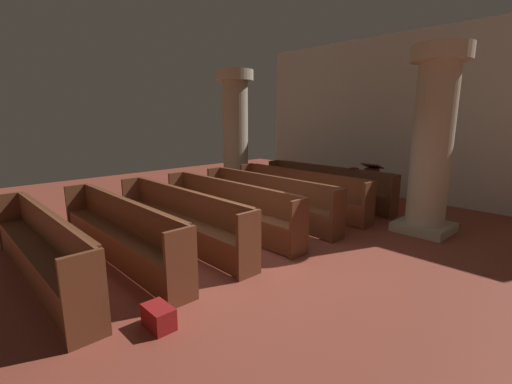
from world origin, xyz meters
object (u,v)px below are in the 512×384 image
Objects in this scene: pew_row_0 at (326,184)px; pew_row_5 at (119,229)px; pew_row_2 at (267,197)px; kneeler_box_red at (159,317)px; pew_row_1 at (299,190)px; hymn_book at (354,168)px; lectern at (371,187)px; pew_row_4 at (180,216)px; pillar_far_side at (235,131)px; pew_row_3 at (228,205)px; pew_row_6 at (40,247)px; pillar_aisle_side at (433,139)px.

pew_row_5 is (0.00, -5.59, 0.00)m from pew_row_0.
pew_row_2 is 4.40m from kneeler_box_red.
pew_row_1 is 20.71× the size of hymn_book.
lectern is (0.81, 2.00, -0.08)m from pew_row_1.
pew_row_4 is 5.41m from lectern.
pew_row_0 and pew_row_1 have the same top height.
pew_row_0 is 1.00× the size of pew_row_4.
pew_row_3 is at bearing -42.71° from pillar_far_side.
pillar_far_side reaches higher than kneeler_box_red.
pew_row_6 is 7.63m from lectern.
hymn_book is (0.69, 6.89, 0.47)m from pew_row_6.
pew_row_5 is at bearing -60.16° from pillar_far_side.
pew_row_3 is 3.94m from pillar_far_side.
pew_row_5 and pew_row_6 have the same top height.
pew_row_6 is 6.60m from pillar_far_side.
pew_row_6 is at bearing -90.00° from pew_row_5.
pew_row_0 is at bearing 90.00° from pew_row_5.
pillar_far_side is (-2.72, 1.40, 1.34)m from pew_row_2.
pew_row_5 is 5.95m from pillar_aisle_side.
pew_row_2 and pew_row_4 have the same top height.
pew_row_5 is 1.00× the size of pew_row_6.
pillar_far_side is at bearing 126.87° from pew_row_4.
pew_row_3 and pew_row_6 have the same top height.
pillar_far_side is at bearing 119.84° from pew_row_5.
pew_row_1 is 5.41m from kneeler_box_red.
pew_row_0 is 1.00× the size of pew_row_6.
pew_row_3 is 1.00× the size of pew_row_4.
pew_row_5 is at bearing -118.58° from pillar_aisle_side.
lectern is (-1.96, 1.38, -1.41)m from pillar_aisle_side.
lectern is 7.08m from kneeler_box_red.
pew_row_6 is (0.00, -5.59, 0.00)m from pew_row_1.
lectern is at bearing 81.40° from pew_row_4.
pew_row_4 is 2.69m from kneeler_box_red.
pew_row_5 is 20.71× the size of hymn_book.
pew_row_6 is 6.94m from hymn_book.
pew_row_3 is at bearing -134.15° from pillar_aisle_side.
pew_row_3 is 9.95× the size of kneeler_box_red.
pew_row_3 is 4.31m from lectern.
kneeler_box_red is at bearing -79.27° from lectern.
pew_row_0 is at bearing -132.57° from lectern.
pillar_aisle_side is at bearing 55.09° from pew_row_4.
lectern is 0.89m from hymn_book.
pew_row_0 is 1.20m from lectern.
pew_row_2 is 1.00× the size of pew_row_5.
lectern reaches higher than pew_row_3.
pew_row_6 is at bearing -114.07° from pillar_aisle_side.
pew_row_3 reaches higher than kneeler_box_red.
pew_row_2 is 3.53× the size of lectern.
lectern reaches higher than pew_row_4.
pillar_far_side is at bearing 174.15° from pew_row_1.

